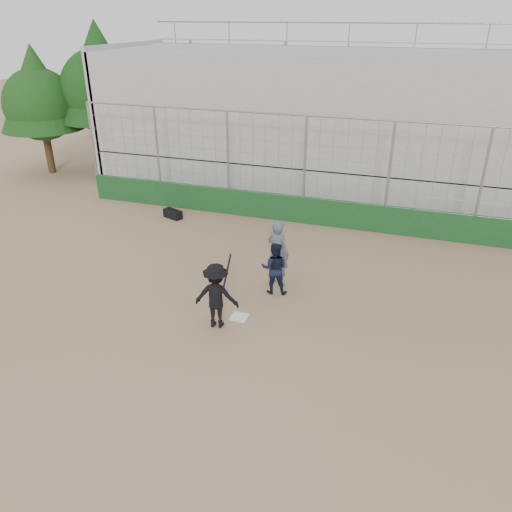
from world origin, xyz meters
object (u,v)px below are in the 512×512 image
(umpire, at_px, (278,256))
(catcher_crouched, at_px, (274,276))
(equipment_bag, at_px, (173,214))
(batter_at_plate, at_px, (216,296))

(umpire, bearing_deg, catcher_crouched, 117.55)
(equipment_bag, bearing_deg, batter_at_plate, -54.66)
(equipment_bag, bearing_deg, catcher_crouched, -38.56)
(catcher_crouched, distance_m, umpire, 0.66)
(batter_at_plate, distance_m, catcher_crouched, 2.25)
(catcher_crouched, bearing_deg, batter_at_plate, -114.12)
(batter_at_plate, height_order, equipment_bag, batter_at_plate)
(catcher_crouched, distance_m, equipment_bag, 6.92)
(batter_at_plate, relative_size, catcher_crouched, 1.77)
(umpire, height_order, equipment_bag, umpire)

